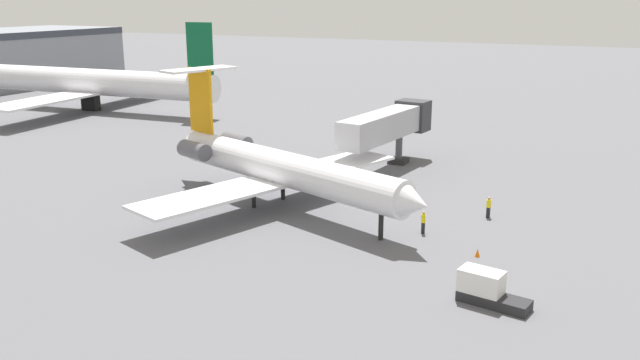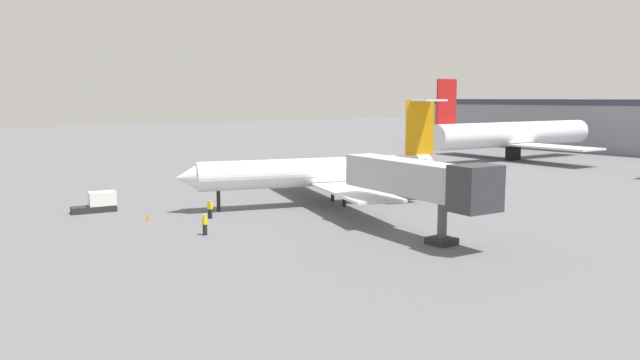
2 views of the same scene
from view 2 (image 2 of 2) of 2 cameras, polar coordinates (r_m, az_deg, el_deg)
ground_plane at (r=57.98m, az=2.11°, el=-2.97°), size 400.00×400.00×0.10m
regional_jet at (r=60.94m, az=0.72°, el=0.86°), size 25.35×27.70×10.51m
jet_bridge at (r=46.62m, az=9.65°, el=-0.09°), size 15.15×4.45×6.13m
ground_crew_marshaller at (r=48.62m, az=-10.69°, el=-4.08°), size 0.41×0.27×1.69m
ground_crew_loader at (r=55.13m, az=-10.23°, el=-2.68°), size 0.47×0.40×1.69m
baggage_tug_lead at (r=61.11m, az=-19.95°, el=-2.03°), size 2.01×4.17×1.90m
traffic_cone_near at (r=55.75m, az=-15.75°, el=-3.34°), size 0.36×0.36×0.55m
parked_airliner_west_end at (r=110.29m, az=17.57°, el=4.05°), size 30.95×36.60×13.57m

